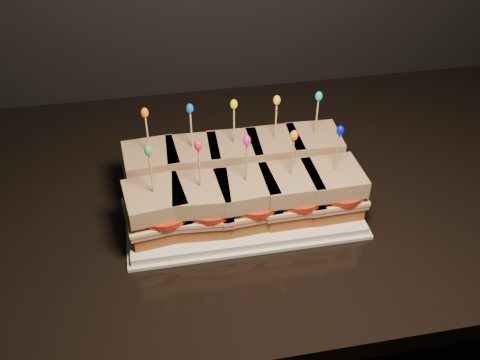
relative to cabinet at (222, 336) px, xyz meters
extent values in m
cube|color=black|center=(0.00, 0.00, 0.00)|extent=(2.63, 0.70, 0.83)
cube|color=black|center=(0.00, 0.00, 0.43)|extent=(2.67, 0.74, 0.04)
cube|color=white|center=(0.03, -0.06, 0.46)|extent=(0.38, 0.23, 0.02)
cube|color=white|center=(0.03, -0.06, 0.45)|extent=(0.39, 0.25, 0.01)
cube|color=#653010|center=(-0.11, -0.01, 0.48)|extent=(0.09, 0.09, 0.02)
cube|color=#C15C57|center=(-0.11, -0.01, 0.50)|extent=(0.10, 0.10, 0.01)
cube|color=beige|center=(-0.11, -0.01, 0.50)|extent=(0.10, 0.10, 0.01)
cylinder|color=red|center=(-0.10, -0.01, 0.51)|extent=(0.09, 0.09, 0.01)
cube|color=#572B0C|center=(-0.11, -0.01, 0.53)|extent=(0.09, 0.09, 0.03)
cylinder|color=tan|center=(-0.11, -0.01, 0.57)|extent=(0.00, 0.00, 0.09)
ellipsoid|color=orange|center=(-0.11, -0.01, 0.62)|extent=(0.01, 0.01, 0.02)
cube|color=#653010|center=(-0.04, -0.01, 0.48)|extent=(0.09, 0.09, 0.02)
cube|color=#C15C57|center=(-0.04, -0.01, 0.50)|extent=(0.10, 0.09, 0.01)
cube|color=beige|center=(-0.04, -0.01, 0.50)|extent=(0.10, 0.10, 0.01)
cylinder|color=red|center=(-0.03, -0.01, 0.51)|extent=(0.09, 0.09, 0.01)
cube|color=#572B0C|center=(-0.04, -0.01, 0.53)|extent=(0.09, 0.09, 0.03)
cylinder|color=tan|center=(-0.04, -0.01, 0.57)|extent=(0.00, 0.00, 0.09)
ellipsoid|color=blue|center=(-0.04, -0.01, 0.62)|extent=(0.01, 0.01, 0.02)
cube|color=#653010|center=(0.03, -0.01, 0.48)|extent=(0.09, 0.09, 0.02)
cube|color=#C15C57|center=(0.03, -0.01, 0.50)|extent=(0.10, 0.09, 0.01)
cube|color=beige|center=(0.03, -0.01, 0.50)|extent=(0.10, 0.10, 0.01)
cylinder|color=red|center=(0.04, -0.01, 0.51)|extent=(0.09, 0.09, 0.01)
cube|color=#572B0C|center=(0.03, -0.01, 0.53)|extent=(0.09, 0.09, 0.03)
cylinder|color=tan|center=(0.03, -0.01, 0.57)|extent=(0.00, 0.00, 0.09)
ellipsoid|color=#F4E703|center=(0.03, -0.01, 0.62)|extent=(0.01, 0.01, 0.02)
cube|color=#653010|center=(0.10, -0.01, 0.48)|extent=(0.09, 0.09, 0.02)
cube|color=#C15C57|center=(0.10, -0.01, 0.50)|extent=(0.09, 0.09, 0.01)
cube|color=beige|center=(0.10, -0.01, 0.50)|extent=(0.10, 0.09, 0.01)
cylinder|color=red|center=(0.12, -0.01, 0.51)|extent=(0.09, 0.09, 0.01)
cube|color=#572B0C|center=(0.10, -0.01, 0.53)|extent=(0.09, 0.09, 0.03)
cylinder|color=tan|center=(0.10, -0.01, 0.57)|extent=(0.00, 0.00, 0.09)
ellipsoid|color=yellow|center=(0.10, -0.01, 0.62)|extent=(0.01, 0.01, 0.02)
cube|color=#653010|center=(0.17, -0.01, 0.48)|extent=(0.09, 0.09, 0.02)
cube|color=#C15C57|center=(0.17, -0.01, 0.50)|extent=(0.10, 0.10, 0.01)
cube|color=beige|center=(0.17, -0.01, 0.50)|extent=(0.10, 0.10, 0.01)
cylinder|color=red|center=(0.19, -0.01, 0.51)|extent=(0.09, 0.09, 0.01)
cube|color=#572B0C|center=(0.17, -0.01, 0.53)|extent=(0.09, 0.09, 0.03)
cylinder|color=tan|center=(0.17, -0.01, 0.57)|extent=(0.00, 0.00, 0.09)
ellipsoid|color=#11B2BD|center=(0.17, -0.01, 0.62)|extent=(0.01, 0.01, 0.02)
cube|color=#653010|center=(-0.11, -0.11, 0.48)|extent=(0.10, 0.10, 0.02)
cube|color=#C15C57|center=(-0.11, -0.11, 0.50)|extent=(0.11, 0.10, 0.01)
cube|color=beige|center=(-0.11, -0.11, 0.50)|extent=(0.11, 0.10, 0.01)
cylinder|color=red|center=(-0.10, -0.12, 0.51)|extent=(0.09, 0.09, 0.01)
cube|color=#572B0C|center=(-0.11, -0.11, 0.53)|extent=(0.10, 0.10, 0.03)
cylinder|color=tan|center=(-0.11, -0.11, 0.57)|extent=(0.00, 0.00, 0.09)
ellipsoid|color=green|center=(-0.11, -0.11, 0.62)|extent=(0.01, 0.01, 0.02)
cube|color=#653010|center=(-0.04, -0.11, 0.48)|extent=(0.09, 0.09, 0.02)
cube|color=#C15C57|center=(-0.04, -0.11, 0.50)|extent=(0.10, 0.10, 0.01)
cube|color=beige|center=(-0.04, -0.11, 0.50)|extent=(0.10, 0.10, 0.01)
cylinder|color=red|center=(-0.03, -0.12, 0.51)|extent=(0.09, 0.09, 0.01)
cube|color=#572B0C|center=(-0.04, -0.11, 0.53)|extent=(0.09, 0.09, 0.03)
cylinder|color=tan|center=(-0.04, -0.11, 0.57)|extent=(0.00, 0.00, 0.09)
ellipsoid|color=red|center=(-0.04, -0.11, 0.62)|extent=(0.01, 0.01, 0.02)
cube|color=#653010|center=(0.03, -0.11, 0.48)|extent=(0.09, 0.09, 0.02)
cube|color=#C15C57|center=(0.03, -0.11, 0.50)|extent=(0.10, 0.10, 0.01)
cube|color=beige|center=(0.03, -0.11, 0.50)|extent=(0.10, 0.10, 0.01)
cylinder|color=red|center=(0.04, -0.12, 0.51)|extent=(0.09, 0.09, 0.01)
cube|color=#572B0C|center=(0.03, -0.11, 0.53)|extent=(0.09, 0.09, 0.03)
cylinder|color=tan|center=(0.03, -0.11, 0.57)|extent=(0.00, 0.00, 0.09)
ellipsoid|color=#CF15C1|center=(0.03, -0.11, 0.62)|extent=(0.01, 0.01, 0.02)
cube|color=#653010|center=(0.10, -0.11, 0.48)|extent=(0.09, 0.09, 0.02)
cube|color=#C15C57|center=(0.10, -0.11, 0.50)|extent=(0.10, 0.09, 0.01)
cube|color=beige|center=(0.10, -0.11, 0.50)|extent=(0.10, 0.09, 0.01)
cylinder|color=red|center=(0.12, -0.12, 0.51)|extent=(0.09, 0.09, 0.01)
cube|color=#572B0C|center=(0.10, -0.11, 0.53)|extent=(0.09, 0.09, 0.03)
cylinder|color=tan|center=(0.10, -0.11, 0.57)|extent=(0.00, 0.00, 0.09)
ellipsoid|color=orange|center=(0.10, -0.11, 0.62)|extent=(0.01, 0.01, 0.02)
cube|color=#653010|center=(0.17, -0.11, 0.48)|extent=(0.09, 0.09, 0.02)
cube|color=#C15C57|center=(0.17, -0.11, 0.50)|extent=(0.10, 0.09, 0.01)
cube|color=beige|center=(0.17, -0.11, 0.50)|extent=(0.10, 0.10, 0.01)
cylinder|color=red|center=(0.19, -0.12, 0.51)|extent=(0.09, 0.09, 0.01)
cube|color=#572B0C|center=(0.17, -0.11, 0.53)|extent=(0.09, 0.09, 0.03)
cylinder|color=tan|center=(0.17, -0.11, 0.57)|extent=(0.00, 0.00, 0.09)
ellipsoid|color=#0308E2|center=(0.17, -0.11, 0.62)|extent=(0.01, 0.01, 0.02)
camera|label=1|loc=(-0.10, -0.75, 1.05)|focal=40.00mm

